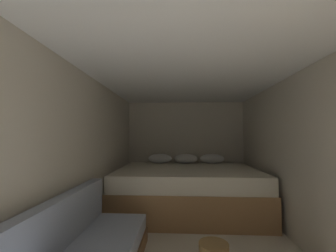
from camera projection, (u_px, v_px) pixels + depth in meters
The scene contains 5 objects.
wall_back at pixel (185, 149), 4.59m from camera, with size 2.60×0.05×2.04m, color beige.
wall_left at pixel (71, 162), 2.20m from camera, with size 0.05×4.88×2.04m, color beige.
wall_right at pixel (322, 163), 2.06m from camera, with size 0.05×4.88×2.04m, color beige.
ceiling_slab at pixel (192, 62), 2.18m from camera, with size 2.60×4.88×0.05m, color white.
bed at pixel (187, 189), 3.65m from camera, with size 2.38×1.71×0.93m.
Camera 1 is at (-0.14, -0.29, 1.29)m, focal length 22.33 mm.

